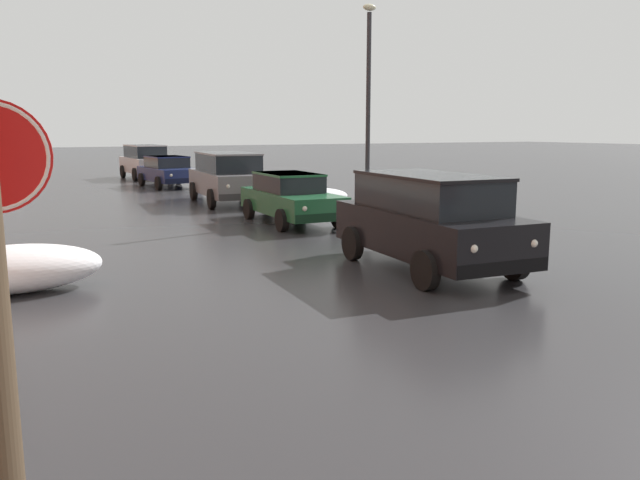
{
  "coord_description": "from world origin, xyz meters",
  "views": [
    {
      "loc": [
        -5.14,
        -2.26,
        2.65
      ],
      "look_at": [
        -0.33,
        6.83,
        0.85
      ],
      "focal_mm": 35.66,
      "sensor_mm": 36.0,
      "label": 1
    }
  ],
  "objects": [
    {
      "name": "suv_black_approaching_near_lane",
      "position": [
        2.25,
        7.32,
        0.99
      ],
      "size": [
        2.3,
        4.56,
        1.82
      ],
      "color": "black",
      "rests_on": "ground"
    },
    {
      "name": "snow_bank_mid_block_left",
      "position": [
        -4.85,
        9.04,
        0.39
      ],
      "size": [
        2.81,
        1.26,
        0.79
      ],
      "color": "white",
      "rests_on": "ground"
    },
    {
      "name": "suv_grey_parked_kerbside_mid",
      "position": [
        2.67,
        19.63,
        0.99
      ],
      "size": [
        2.44,
        4.91,
        1.82
      ],
      "color": "slate",
      "rests_on": "ground"
    },
    {
      "name": "suv_silver_queued_behind_truck",
      "position": [
        2.65,
        32.73,
        0.99
      ],
      "size": [
        2.15,
        4.49,
        1.82
      ],
      "color": "#B7B7BC",
      "rests_on": "ground"
    },
    {
      "name": "sedan_green_parked_kerbside_close",
      "position": [
        2.54,
        14.07,
        0.75
      ],
      "size": [
        1.96,
        4.36,
        1.42
      ],
      "color": "#1E5633",
      "rests_on": "ground"
    },
    {
      "name": "street_lamp_post",
      "position": [
        5.52,
        14.71,
        3.54
      ],
      "size": [
        0.44,
        0.24,
        6.36
      ],
      "color": "#28282D",
      "rests_on": "ground"
    },
    {
      "name": "fire_hydrant",
      "position": [
        -4.78,
        9.24,
        0.36
      ],
      "size": [
        0.42,
        0.22,
        0.71
      ],
      "color": "red",
      "rests_on": "ground"
    },
    {
      "name": "snow_bank_along_left_kerb",
      "position": [
        4.81,
        17.34,
        0.31
      ],
      "size": [
        3.01,
        1.41,
        0.64
      ],
      "color": "white",
      "rests_on": "ground"
    },
    {
      "name": "sedan_darkblue_parked_far_down_block",
      "position": [
        2.44,
        27.19,
        0.75
      ],
      "size": [
        2.23,
        4.13,
        1.42
      ],
      "color": "navy",
      "rests_on": "ground"
    }
  ]
}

